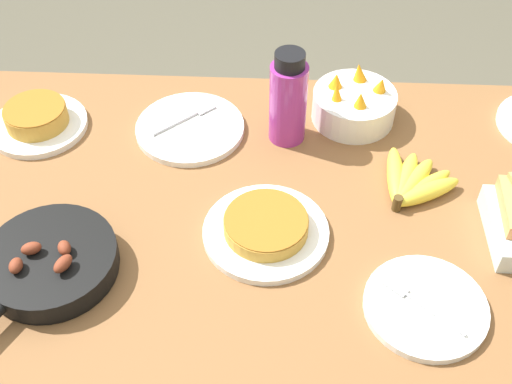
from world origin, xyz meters
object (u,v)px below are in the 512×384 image
(empty_plate_far_right, at_px, (190,128))
(water_bottle, at_px, (288,99))
(empty_plate_far_left, at_px, (425,307))
(frittata_plate_center, at_px, (266,228))
(banana_bunch, at_px, (412,184))
(skillet, at_px, (50,263))
(frittata_plate_side, at_px, (37,120))
(fruit_bowl_mango, at_px, (354,104))

(empty_plate_far_right, relative_size, water_bottle, 1.12)
(empty_plate_far_left, xyz_separation_m, water_bottle, (-0.26, 0.47, 0.10))
(frittata_plate_center, bearing_deg, empty_plate_far_right, 121.44)
(frittata_plate_center, distance_m, empty_plate_far_right, 0.37)
(banana_bunch, distance_m, empty_plate_far_right, 0.53)
(empty_plate_far_right, bearing_deg, banana_bunch, -18.77)
(frittata_plate_center, distance_m, empty_plate_far_left, 0.34)
(empty_plate_far_left, bearing_deg, empty_plate_far_right, 135.78)
(water_bottle, bearing_deg, frittata_plate_center, -96.94)
(water_bottle, bearing_deg, empty_plate_far_left, -60.91)
(skillet, xyz_separation_m, frittata_plate_center, (0.41, 0.11, -0.01))
(banana_bunch, relative_size, skillet, 0.54)
(frittata_plate_side, distance_m, fruit_bowl_mango, 0.75)
(banana_bunch, distance_m, fruit_bowl_mango, 0.26)
(frittata_plate_side, bearing_deg, banana_bunch, -10.75)
(frittata_plate_side, distance_m, empty_plate_far_left, 0.97)
(frittata_plate_side, xyz_separation_m, empty_plate_far_right, (0.36, 0.01, -0.02))
(banana_bunch, height_order, skillet, skillet)
(skillet, height_order, frittata_plate_center, skillet)
(banana_bunch, distance_m, empty_plate_far_left, 0.31)
(empty_plate_far_left, bearing_deg, frittata_plate_side, 151.07)
(frittata_plate_side, relative_size, empty_plate_far_left, 1.00)
(skillet, height_order, frittata_plate_side, skillet)
(banana_bunch, relative_size, empty_plate_far_left, 0.85)
(banana_bunch, bearing_deg, empty_plate_far_right, 161.23)
(water_bottle, bearing_deg, skillet, -136.68)
(fruit_bowl_mango, bearing_deg, skillet, -140.68)
(frittata_plate_center, height_order, empty_plate_far_left, frittata_plate_center)
(frittata_plate_center, height_order, frittata_plate_side, frittata_plate_side)
(frittata_plate_side, relative_size, water_bottle, 0.99)
(banana_bunch, distance_m, water_bottle, 0.33)
(banana_bunch, height_order, fruit_bowl_mango, fruit_bowl_mango)
(frittata_plate_side, xyz_separation_m, water_bottle, (0.59, -0.00, 0.08))
(skillet, relative_size, empty_plate_far_right, 1.40)
(empty_plate_far_right, xyz_separation_m, water_bottle, (0.23, -0.01, 0.10))
(frittata_plate_side, bearing_deg, water_bottle, -0.05)
(frittata_plate_center, xyz_separation_m, empty_plate_far_right, (-0.19, 0.31, -0.01))
(empty_plate_far_left, bearing_deg, fruit_bowl_mango, 100.73)
(fruit_bowl_mango, height_order, water_bottle, water_bottle)
(empty_plate_far_left, xyz_separation_m, fruit_bowl_mango, (-0.10, 0.54, 0.03))
(empty_plate_far_right, bearing_deg, empty_plate_far_left, -44.22)
(skillet, xyz_separation_m, empty_plate_far_left, (0.70, -0.05, -0.02))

